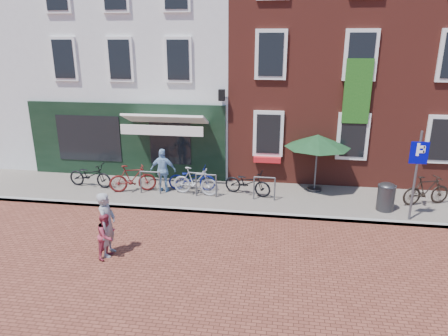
# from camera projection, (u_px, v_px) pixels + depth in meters

# --- Properties ---
(ground) EXTENTS (80.00, 80.00, 0.00)m
(ground) POSITION_uv_depth(u_px,v_px,m) (246.00, 216.00, 12.78)
(ground) COLOR brown
(sidewalk) EXTENTS (24.00, 3.00, 0.10)m
(sidewalk) POSITION_uv_depth(u_px,v_px,m) (279.00, 199.00, 14.04)
(sidewalk) COLOR slate
(sidewalk) RESTS_ON ground
(building_stucco) EXTENTS (8.00, 8.00, 9.00)m
(building_stucco) POSITION_uv_depth(u_px,v_px,m) (155.00, 57.00, 18.72)
(building_stucco) COLOR silver
(building_stucco) RESTS_ON ground
(building_brick_mid) EXTENTS (6.00, 8.00, 10.00)m
(building_brick_mid) POSITION_uv_depth(u_px,v_px,m) (310.00, 47.00, 17.57)
(building_brick_mid) COLOR maroon
(building_brick_mid) RESTS_ON ground
(filler_left) EXTENTS (7.00, 8.00, 9.00)m
(filler_left) POSITION_uv_depth(u_px,v_px,m) (6.00, 56.00, 19.80)
(filler_left) COLOR silver
(filler_left) RESTS_ON ground
(litter_bin) EXTENTS (0.53, 0.53, 0.98)m
(litter_bin) POSITION_uv_depth(u_px,v_px,m) (386.00, 195.00, 12.84)
(litter_bin) COLOR #353537
(litter_bin) RESTS_ON sidewalk
(parking_sign) EXTENTS (0.50, 0.08, 2.74)m
(parking_sign) POSITION_uv_depth(u_px,v_px,m) (417.00, 165.00, 11.78)
(parking_sign) COLOR #4C4C4F
(parking_sign) RESTS_ON sidewalk
(parasol) EXTENTS (2.30, 2.30, 2.16)m
(parasol) POSITION_uv_depth(u_px,v_px,m) (318.00, 139.00, 14.11)
(parasol) COLOR #4C4C4F
(parasol) RESTS_ON sidewalk
(woman) EXTENTS (0.43, 0.63, 1.69)m
(woman) POSITION_uv_depth(u_px,v_px,m) (107.00, 224.00, 10.27)
(woman) COLOR gray
(woman) RESTS_ON ground
(boy) EXTENTS (0.59, 0.68, 1.21)m
(boy) POSITION_uv_depth(u_px,v_px,m) (107.00, 235.00, 10.22)
(boy) COLOR #9F3244
(boy) RESTS_ON ground
(cafe_person) EXTENTS (0.93, 0.41, 1.57)m
(cafe_person) POSITION_uv_depth(u_px,v_px,m) (163.00, 170.00, 14.35)
(cafe_person) COLOR #87B2D8
(cafe_person) RESTS_ON sidewalk
(bicycle_0) EXTENTS (1.75, 0.78, 0.89)m
(bicycle_0) POSITION_uv_depth(u_px,v_px,m) (90.00, 175.00, 14.91)
(bicycle_0) COLOR black
(bicycle_0) RESTS_ON sidewalk
(bicycle_1) EXTENTS (1.71, 0.96, 0.99)m
(bicycle_1) POSITION_uv_depth(u_px,v_px,m) (133.00, 178.00, 14.42)
(bicycle_1) COLOR #571412
(bicycle_1) RESTS_ON sidewalk
(bicycle_2) EXTENTS (1.73, 0.70, 0.89)m
(bicycle_2) POSITION_uv_depth(u_px,v_px,m) (192.00, 178.00, 14.57)
(bicycle_2) COLOR #0B145D
(bicycle_2) RESTS_ON sidewalk
(bicycle_3) EXTENTS (1.69, 0.68, 0.99)m
(bicycle_3) POSITION_uv_depth(u_px,v_px,m) (195.00, 181.00, 14.13)
(bicycle_3) COLOR #9D9DA0
(bicycle_3) RESTS_ON sidewalk
(bicycle_4) EXTENTS (1.80, 1.06, 0.89)m
(bicycle_4) POSITION_uv_depth(u_px,v_px,m) (248.00, 183.00, 14.14)
(bicycle_4) COLOR black
(bicycle_4) RESTS_ON sidewalk
(bicycle_5) EXTENTS (1.71, 0.96, 0.99)m
(bicycle_5) POSITION_uv_depth(u_px,v_px,m) (426.00, 190.00, 13.27)
(bicycle_5) COLOR black
(bicycle_5) RESTS_ON sidewalk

